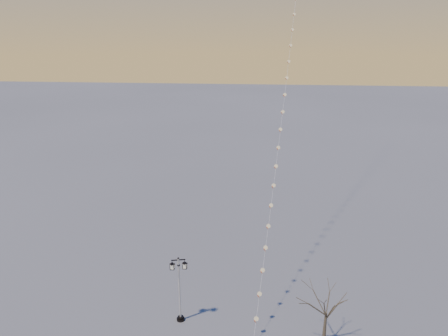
# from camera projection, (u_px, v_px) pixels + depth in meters

# --- Properties ---
(street_lamp) EXTENTS (1.36, 0.67, 5.43)m
(street_lamp) POSITION_uv_depth(u_px,v_px,m) (179.00, 286.00, 30.62)
(street_lamp) COLOR black
(street_lamp) RESTS_ON ground
(bare_tree) EXTENTS (2.67, 2.67, 4.43)m
(bare_tree) POSITION_uv_depth(u_px,v_px,m) (327.00, 305.00, 28.46)
(bare_tree) COLOR #4E422E
(bare_tree) RESTS_ON ground
(kite_train) EXTENTS (6.55, 44.13, 47.99)m
(kite_train) POSITION_uv_depth(u_px,v_px,m) (294.00, 0.00, 41.54)
(kite_train) COLOR #352418
(kite_train) RESTS_ON ground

